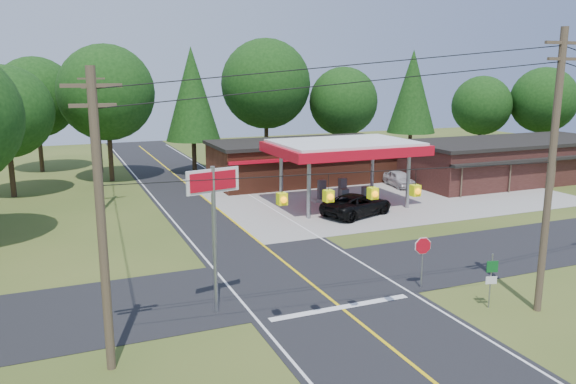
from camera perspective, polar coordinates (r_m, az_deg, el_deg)
name	(u,v)px	position (r m, az deg, el deg)	size (l,w,h in m)	color
ground	(306,280)	(27.40, 1.82, -8.90)	(120.00, 120.00, 0.00)	#394D1B
main_highway	(306,280)	(27.40, 1.82, -8.88)	(8.00, 120.00, 0.02)	black
cross_road	(306,279)	(27.40, 1.82, -8.87)	(70.00, 7.00, 0.02)	black
lane_center_yellow	(306,279)	(27.39, 1.82, -8.85)	(0.15, 110.00, 0.00)	yellow
gas_canopy	(344,149)	(41.63, 5.72, 4.33)	(10.60, 7.40, 4.88)	gray
convenience_store	(301,161)	(51.27, 1.35, 3.17)	(16.40, 7.55, 3.80)	#5D2A1A
strip_building	(510,160)	(55.66, 21.66, 3.03)	(20.40, 8.75, 3.80)	#351916
utility_pole_near_right	(551,171)	(24.69, 25.14, 1.97)	(1.80, 0.30, 11.50)	#473828
utility_pole_near_left	(101,219)	(18.86, -18.47, -2.65)	(1.80, 0.30, 10.00)	#473828
utility_pole_far_left	(95,140)	(41.60, -18.97, 5.04)	(1.80, 0.30, 10.00)	#473828
utility_pole_north	(99,125)	(58.63, -18.68, 6.45)	(0.30, 0.30, 9.50)	#473828
overhead_beacons	(351,175)	(20.11, 6.45, 1.73)	(17.04, 2.04, 1.03)	black
treeline_backdrop	(198,101)	(48.71, -9.17, 9.16)	(70.27, 51.59, 13.30)	#332316
suv_car	(357,205)	(39.44, 7.04, -1.29)	(5.54, 5.54, 1.54)	black
sedan_car	(399,179)	(50.09, 11.24, 1.31)	(4.04, 4.04, 1.38)	silver
big_stop_sign	(214,207)	(22.62, -7.56, -1.53)	(2.26, 0.58, 6.17)	gray
octagonal_stop_sign	(423,250)	(26.52, 13.53, -5.75)	(0.85, 0.17, 2.46)	gray
route_sign_post	(491,276)	(25.26, 19.95, -8.01)	(0.48, 0.17, 2.40)	gray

